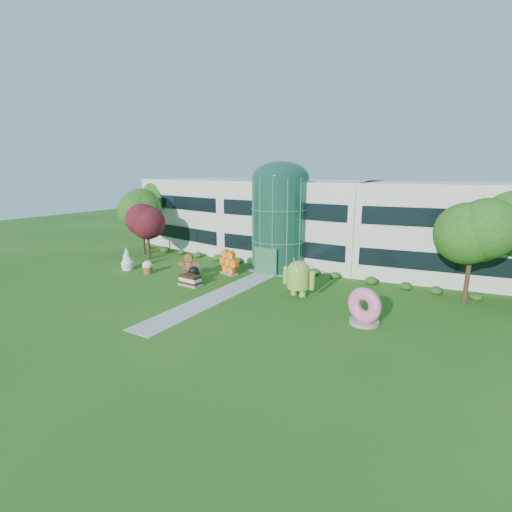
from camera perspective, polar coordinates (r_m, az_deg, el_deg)
The scene contains 14 objects.
ground at distance 31.30m, azimuth -6.85°, elevation -6.61°, with size 140.00×140.00×0.00m, color #215114.
building at distance 45.34m, azimuth 7.28°, elevation 5.54°, with size 46.00×15.00×9.30m, color beige, non-canonical shape.
atrium at distance 39.97m, azimuth 3.71°, elevation 4.98°, with size 6.00×6.00×9.80m, color #194738.
walkway at distance 32.79m, azimuth -4.68°, elevation -5.60°, with size 2.40×20.00×0.04m, color #9E9E93.
tree_red at distance 46.27m, azimuth -16.32°, elevation 3.20°, with size 4.00×4.00×6.00m, color #3F0C14, non-canonical shape.
trees_backdrop at distance 40.94m, azimuth 4.36°, elevation 4.17°, with size 52.00×8.00×8.40m, color #214F13, non-canonical shape.
android_green at distance 31.62m, azimuth 6.57°, elevation -2.97°, with size 3.18×2.12×3.61m, color #86B138, non-canonical shape.
android_black at distance 35.97m, azimuth -9.53°, elevation -2.57°, with size 1.61×1.08×1.83m, color black, non-canonical shape.
donut at distance 26.98m, azimuth 16.47°, elevation -7.31°, with size 2.57×1.23×2.67m, color #E15583, non-canonical shape.
gingerbread at distance 37.41m, azimuth -10.29°, elevation -1.47°, with size 2.70×1.04×2.49m, color brown, non-canonical shape.
ice_cream_sandwich at distance 35.11m, azimuth -10.10°, elevation -3.69°, with size 2.23×1.11×0.99m, color black, non-canonical shape.
honeycomb at distance 38.23m, azimuth -4.21°, elevation -1.12°, with size 2.93×1.05×2.30m, color orange, non-canonical shape.
froyo at distance 42.21m, azimuth -19.26°, elevation -0.39°, with size 1.42×1.42×2.43m, color white, non-canonical shape.
cupcake at distance 40.15m, azimuth -16.35°, elevation -1.63°, with size 1.14×1.14×1.36m, color white, non-canonical shape.
Camera 1 is at (18.49, -22.99, 10.45)m, focal length 26.00 mm.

